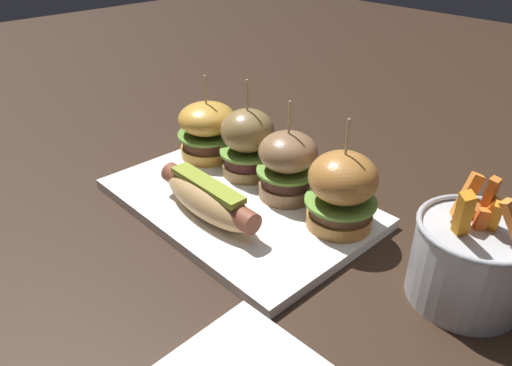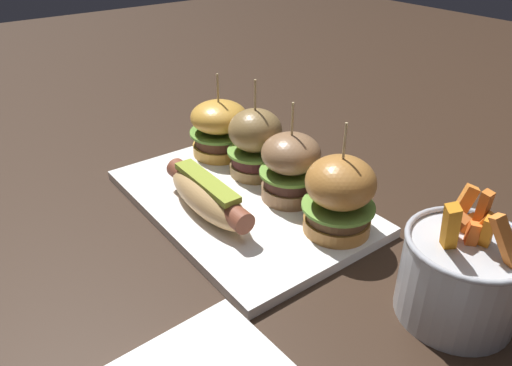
% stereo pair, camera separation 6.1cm
% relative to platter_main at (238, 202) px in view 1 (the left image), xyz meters
% --- Properties ---
extents(ground_plane, '(3.00, 3.00, 0.00)m').
position_rel_platter_main_xyz_m(ground_plane, '(0.00, 0.00, -0.01)').
color(ground_plane, black).
extents(platter_main, '(0.37, 0.24, 0.01)m').
position_rel_platter_main_xyz_m(platter_main, '(0.00, 0.00, 0.00)').
color(platter_main, white).
rests_on(platter_main, ground).
extents(hot_dog, '(0.18, 0.05, 0.05)m').
position_rel_platter_main_xyz_m(hot_dog, '(0.01, -0.06, 0.03)').
color(hot_dog, tan).
rests_on(hot_dog, platter_main).
extents(slider_far_left, '(0.10, 0.10, 0.13)m').
position_rel_platter_main_xyz_m(slider_far_left, '(-0.13, 0.05, 0.05)').
color(slider_far_left, gold).
rests_on(slider_far_left, platter_main).
extents(slider_center_left, '(0.08, 0.08, 0.15)m').
position_rel_platter_main_xyz_m(slider_center_left, '(-0.04, 0.06, 0.06)').
color(slider_center_left, olive).
rests_on(slider_center_left, platter_main).
extents(slider_center_right, '(0.09, 0.09, 0.14)m').
position_rel_platter_main_xyz_m(slider_center_right, '(0.04, 0.06, 0.06)').
color(slider_center_right, '#8D6645').
rests_on(slider_center_right, platter_main).
extents(slider_far_right, '(0.09, 0.09, 0.15)m').
position_rel_platter_main_xyz_m(slider_far_right, '(0.14, 0.05, 0.06)').
color(slider_far_right, '#B27535').
rests_on(slider_far_right, platter_main).
extents(fries_bucket, '(0.13, 0.12, 0.14)m').
position_rel_platter_main_xyz_m(fries_bucket, '(0.30, 0.06, 0.04)').
color(fries_bucket, '#B7BABF').
rests_on(fries_bucket, ground).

